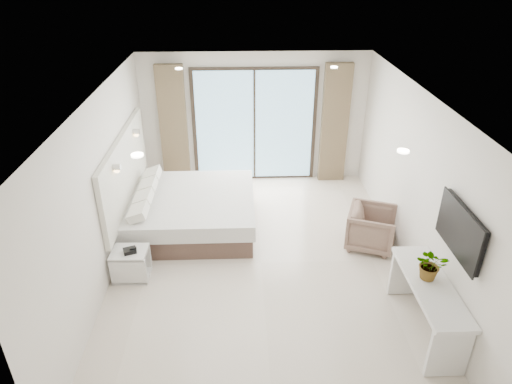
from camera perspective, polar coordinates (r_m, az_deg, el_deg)
The scene contains 8 objects.
ground at distance 7.38m, azimuth 0.65°, elevation -8.84°, with size 6.20×6.20×0.00m, color beige.
room_shell at distance 7.31m, azimuth -1.16°, elevation 5.12°, with size 4.62×6.22×2.72m.
bed at distance 8.19m, azimuth -8.18°, elevation -2.38°, with size 2.21×2.10×0.75m.
nightstand at distance 7.21m, azimuth -15.35°, elevation -8.67°, with size 0.54×0.45×0.48m.
phone at distance 7.02m, azimuth -15.50°, elevation -7.08°, with size 0.18×0.14×0.06m, color black.
console_desk at distance 6.29m, azimuth 20.76°, elevation -12.12°, with size 0.50×1.61×0.77m.
plant at distance 6.15m, azimuth 20.97°, elevation -8.80°, with size 0.38×0.42×0.33m, color #33662D.
armchair at distance 7.80m, azimuth 14.26°, elevation -4.17°, with size 0.74×0.70×0.77m, color #7E6252.
Camera 1 is at (-0.31, -5.89, 4.44)m, focal length 32.00 mm.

